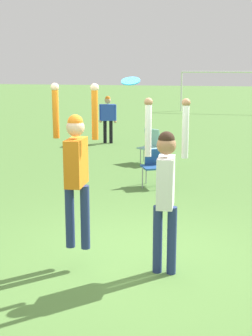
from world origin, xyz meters
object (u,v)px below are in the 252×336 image
(frisbee, at_px, (131,81))
(person_spectator_near, at_px, (108,115))
(person_defending, at_px, (166,183))
(camping_chair_2, at_px, (152,144))
(person_jumping, at_px, (76,163))
(camping_chair_0, at_px, (154,163))

(frisbee, bearing_deg, person_spectator_near, 107.29)
(person_defending, xyz_separation_m, camping_chair_2, (-1.44, 6.89, -0.66))
(person_jumping, height_order, person_defending, person_jumping)
(frisbee, distance_m, person_spectator_near, 10.43)
(person_jumping, xyz_separation_m, person_defending, (1.14, 0.08, -0.21))
(person_defending, height_order, person_spectator_near, person_defending)
(person_defending, relative_size, camping_chair_0, 2.76)
(person_jumping, xyz_separation_m, frisbee, (0.68, 0.13, 1.03))
(person_spectator_near, bearing_deg, person_jumping, -93.10)
(camping_chair_0, height_order, person_spectator_near, person_spectator_near)
(person_jumping, xyz_separation_m, camping_chair_0, (0.21, 4.52, -0.90))
(person_jumping, relative_size, person_spectator_near, 1.32)
(person_defending, distance_m, person_spectator_near, 10.52)
(person_jumping, distance_m, person_defending, 1.16)
(person_defending, bearing_deg, frisbee, -99.97)
(camping_chair_2, relative_size, person_spectator_near, 0.58)
(person_jumping, bearing_deg, camping_chair_2, -1.59)
(camping_chair_0, relative_size, person_spectator_near, 0.50)
(person_jumping, distance_m, frisbee, 1.24)
(camping_chair_0, distance_m, person_spectator_near, 6.08)
(person_defending, height_order, camping_chair_2, person_defending)
(frisbee, bearing_deg, camping_chair_2, 98.17)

